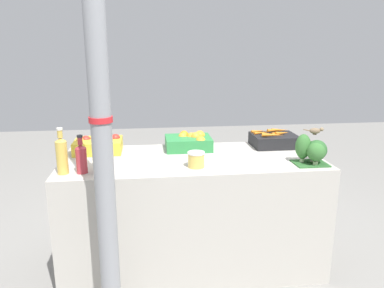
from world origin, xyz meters
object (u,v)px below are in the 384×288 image
juice_bottle_ruby (81,158)px  pickle_jar (197,159)px  broccoli_pile (313,150)px  orange_crate (190,142)px  support_pole (102,140)px  carrot_crate (274,140)px  juice_bottle_golden (62,155)px  sparrow_bird (316,131)px  juice_bottle_cloudy (99,153)px  apple_crate (99,144)px

juice_bottle_ruby → pickle_jar: bearing=2.3°
broccoli_pile → juice_bottle_ruby: juice_bottle_ruby is taller
orange_crate → pickle_jar: (-0.01, -0.46, -0.00)m
support_pole → broccoli_pile: support_pole is taller
broccoli_pile → support_pole: bearing=-165.0°
carrot_crate → juice_bottle_golden: size_ratio=1.19×
orange_crate → sparrow_bird: (0.79, -0.48, 0.17)m
pickle_jar → juice_bottle_ruby: bearing=-177.7°
juice_bottle_cloudy → support_pole: bearing=-79.3°
juice_bottle_ruby → pickle_jar: (0.73, 0.03, -0.05)m
orange_crate → pickle_jar: orange_crate is taller
broccoli_pile → juice_bottle_cloudy: 1.41m
orange_crate → juice_bottle_cloudy: size_ratio=1.15×
apple_crate → juice_bottle_golden: bearing=-108.4°
apple_crate → orange_crate: size_ratio=1.00×
apple_crate → broccoli_pile: (1.47, -0.48, 0.04)m
support_pole → carrot_crate: (1.24, 0.84, -0.24)m
support_pole → apple_crate: bearing=98.7°
juice_bottle_golden → juice_bottle_ruby: (0.12, 0.00, -0.02)m
apple_crate → sparrow_bird: 1.57m
support_pole → pickle_jar: (0.55, 0.38, -0.24)m
broccoli_pile → sparrow_bird: size_ratio=1.71×
carrot_crate → juice_bottle_ruby: (-1.42, -0.49, 0.05)m
broccoli_pile → juice_bottle_ruby: 1.52m
orange_crate → sparrow_bird: sparrow_bird is taller
juice_bottle_golden → orange_crate: bearing=29.8°
apple_crate → broccoli_pile: broccoli_pile is taller
support_pole → orange_crate: (0.56, 0.84, -0.24)m
orange_crate → juice_bottle_cloudy: (-0.63, -0.49, 0.07)m
broccoli_pile → sparrow_bird: sparrow_bird is taller
orange_crate → juice_bottle_ruby: 0.89m
orange_crate → broccoli_pile: bearing=-31.9°
carrot_crate → pickle_jar: (-0.69, -0.46, -0.00)m
carrot_crate → broccoli_pile: size_ratio=1.51×
apple_crate → broccoli_pile: size_ratio=1.51×
juice_bottle_ruby → broccoli_pile: bearing=0.2°
pickle_jar → sparrow_bird: sparrow_bird is taller
apple_crate → juice_bottle_golden: juice_bottle_golden is taller
pickle_jar → juice_bottle_cloudy: bearing=-177.2°
orange_crate → sparrow_bird: bearing=-31.7°
support_pole → apple_crate: 0.89m
orange_crate → juice_bottle_golden: (-0.86, -0.49, 0.07)m
apple_crate → sparrow_bird: bearing=-18.1°
orange_crate → carrot_crate: size_ratio=1.00×
juice_bottle_golden → sparrow_bird: 1.65m
carrot_crate → sparrow_bird: sparrow_bird is taller
support_pole → juice_bottle_cloudy: (-0.07, 0.35, -0.17)m
broccoli_pile → sparrow_bird: (0.01, 0.00, 0.13)m
broccoli_pile → juice_bottle_golden: 1.64m
orange_crate → juice_bottle_cloudy: 0.80m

